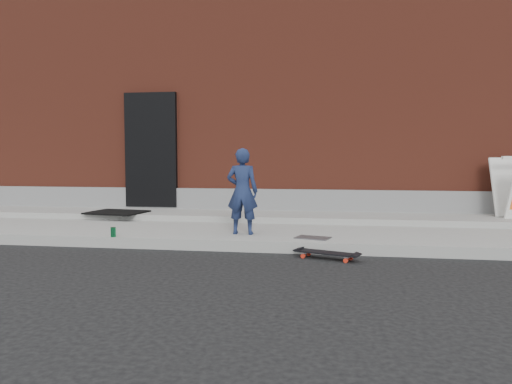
# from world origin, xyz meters

# --- Properties ---
(ground) EXTENTS (80.00, 80.00, 0.00)m
(ground) POSITION_xyz_m (0.00, 0.00, 0.00)
(ground) COLOR black
(ground) RESTS_ON ground
(sidewalk) EXTENTS (20.00, 3.00, 0.15)m
(sidewalk) POSITION_xyz_m (0.00, 1.50, 0.07)
(sidewalk) COLOR gray
(sidewalk) RESTS_ON ground
(apron) EXTENTS (20.00, 1.20, 0.10)m
(apron) POSITION_xyz_m (0.00, 2.40, 0.20)
(apron) COLOR gray
(apron) RESTS_ON sidewalk
(building) EXTENTS (20.00, 8.10, 5.00)m
(building) POSITION_xyz_m (-0.00, 6.99, 2.50)
(building) COLOR maroon
(building) RESTS_ON ground
(child) EXTENTS (0.46, 0.30, 1.25)m
(child) POSITION_xyz_m (-0.32, 0.59, 0.77)
(child) COLOR #1A2549
(child) RESTS_ON sidewalk
(skateboard) EXTENTS (0.83, 0.47, 0.09)m
(skateboard) POSITION_xyz_m (0.92, -0.27, 0.07)
(skateboard) COLOR red
(skateboard) RESTS_ON ground
(soda_can) EXTENTS (0.10, 0.10, 0.14)m
(soda_can) POSITION_xyz_m (-2.06, 0.05, 0.22)
(soda_can) COLOR #197D42
(soda_can) RESTS_ON sidewalk
(doormat) EXTENTS (1.07, 0.92, 0.03)m
(doormat) POSITION_xyz_m (-2.90, 2.00, 0.26)
(doormat) COLOR black
(doormat) RESTS_ON apron
(utility_plate) EXTENTS (0.52, 0.41, 0.01)m
(utility_plate) POSITION_xyz_m (0.71, 0.39, 0.16)
(utility_plate) COLOR #4F4F54
(utility_plate) RESTS_ON sidewalk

